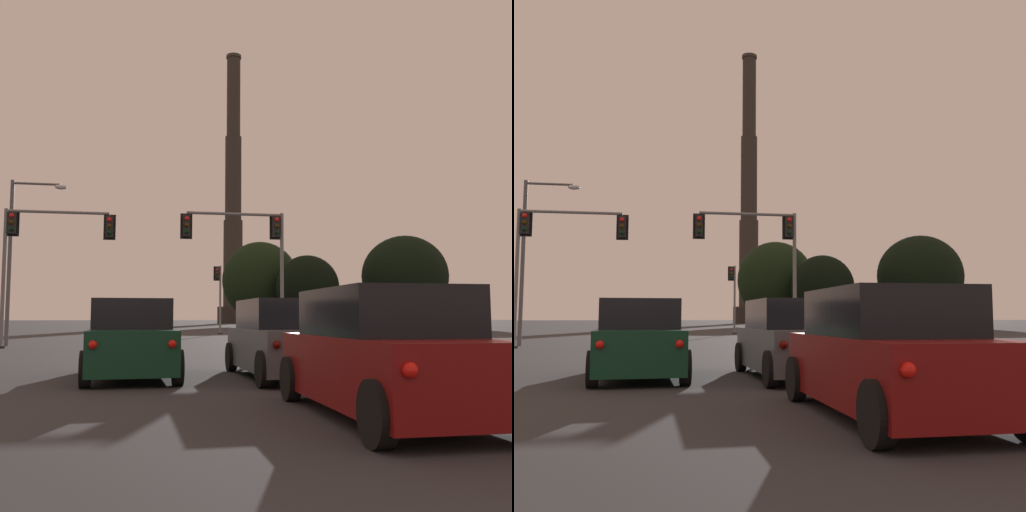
{
  "view_description": "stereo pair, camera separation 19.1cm",
  "coord_description": "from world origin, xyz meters",
  "views": [
    {
      "loc": [
        0.13,
        -0.4,
        1.43
      ],
      "look_at": [
        7.9,
        43.41,
        6.0
      ],
      "focal_mm": 42.0,
      "sensor_mm": 36.0,
      "label": 1
    },
    {
      "loc": [
        0.32,
        -0.43,
        1.43
      ],
      "look_at": [
        7.9,
        43.41,
        6.0
      ],
      "focal_mm": 42.0,
      "sensor_mm": 36.0,
      "label": 2
    }
  ],
  "objects": [
    {
      "name": "suv_right_lane_second",
      "position": [
        3.3,
        13.74,
        0.9
      ],
      "size": [
        2.26,
        4.96,
        1.86
      ],
      "rotation": [
        0.0,
        0.0,
        0.04
      ],
      "color": "#4C4F54",
      "rests_on": "ground_plane"
    },
    {
      "name": "traffic_light_far_right",
      "position": [
        5.99,
        51.14,
        3.87
      ],
      "size": [
        0.78,
        0.5,
        5.89
      ],
      "color": "slate",
      "rests_on": "ground_plane"
    },
    {
      "name": "treeline_far_right",
      "position": [
        22.17,
        81.97,
        5.63
      ],
      "size": [
        9.11,
        8.2,
        10.26
      ],
      "color": "black",
      "rests_on": "ground_plane"
    },
    {
      "name": "smokestack",
      "position": [
        18.73,
        134.71,
        24.72
      ],
      "size": [
        7.03,
        7.03,
        63.22
      ],
      "color": "#2B2722",
      "rests_on": "ground_plane"
    },
    {
      "name": "treeline_far_left",
      "position": [
        37.38,
        83.0,
        7.51
      ],
      "size": [
        12.85,
        11.56,
        13.57
      ],
      "color": "black",
      "rests_on": "ground_plane"
    },
    {
      "name": "traffic_light_overhead_left",
      "position": [
        -5.0,
        29.16,
        5.0
      ],
      "size": [
        5.26,
        0.5,
        6.56
      ],
      "color": "slate",
      "rests_on": "ground_plane"
    },
    {
      "name": "treeline_left_mid",
      "position": [
        16.77,
        89.52,
        7.05
      ],
      "size": [
        11.76,
        10.59,
        12.99
      ],
      "color": "black",
      "rests_on": "ground_plane"
    },
    {
      "name": "suv_right_lane_third",
      "position": [
        3.52,
        7.93,
        0.9
      ],
      "size": [
        2.18,
        4.93,
        1.86
      ],
      "rotation": [
        0.0,
        0.0,
        0.02
      ],
      "color": "maroon",
      "rests_on": "ground_plane"
    },
    {
      "name": "street_lamp",
      "position": [
        -6.52,
        31.59,
        5.17
      ],
      "size": [
        2.81,
        0.36,
        8.47
      ],
      "color": "#56565B",
      "rests_on": "ground_plane"
    },
    {
      "name": "traffic_light_overhead_right",
      "position": [
        4.9,
        28.27,
        5.0
      ],
      "size": [
        5.19,
        0.5,
        6.57
      ],
      "color": "slate",
      "rests_on": "ground_plane"
    },
    {
      "name": "suv_center_lane_second",
      "position": [
        -0.3,
        14.37,
        0.9
      ],
      "size": [
        2.31,
        4.98,
        1.86
      ],
      "rotation": [
        0.0,
        0.0,
        0.05
      ],
      "color": "#0F3823",
      "rests_on": "ground_plane"
    }
  ]
}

